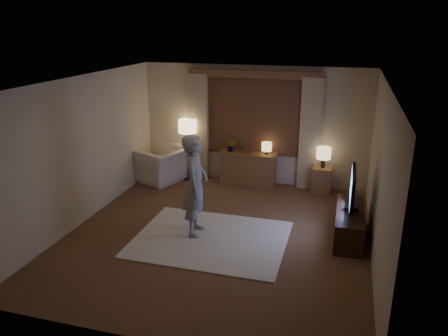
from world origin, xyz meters
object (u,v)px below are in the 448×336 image
(armchair, at_px, (163,164))
(side_table, at_px, (322,180))
(tv_stand, at_px, (349,224))
(sideboard, at_px, (248,170))
(person, at_px, (195,185))

(armchair, relative_size, side_table, 2.09)
(tv_stand, bearing_deg, sideboard, 137.50)
(tv_stand, height_order, person, person)
(sideboard, bearing_deg, side_table, -1.78)
(armchair, relative_size, person, 0.68)
(sideboard, relative_size, person, 0.69)
(armchair, distance_m, tv_stand, 4.50)
(side_table, xyz_separation_m, tv_stand, (0.59, -1.96, -0.03))
(armchair, bearing_deg, sideboard, 117.04)
(sideboard, relative_size, side_table, 2.14)
(armchair, height_order, side_table, armchair)
(sideboard, relative_size, armchair, 1.02)
(sideboard, relative_size, tv_stand, 0.86)
(side_table, bearing_deg, person, -127.52)
(armchair, xyz_separation_m, person, (1.61, -2.34, 0.51))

